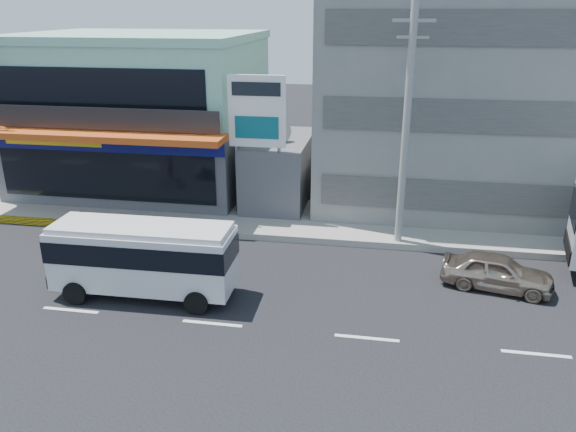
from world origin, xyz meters
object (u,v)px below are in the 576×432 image
(shop_building, at_px, (144,116))
(billboard, at_px, (257,120))
(utility_pole_near, at_px, (406,128))
(satellite_dish, at_px, (276,141))
(concrete_building, at_px, (487,64))
(sedan, at_px, (497,272))
(motorcycle_rider, at_px, (86,242))
(minibus, at_px, (143,254))

(shop_building, bearing_deg, billboard, -32.32)
(shop_building, relative_size, utility_pole_near, 1.24)
(shop_building, bearing_deg, satellite_dish, -20.21)
(concrete_building, relative_size, satellite_dish, 10.67)
(billboard, bearing_deg, utility_pole_near, -15.48)
(concrete_building, relative_size, sedan, 4.10)
(concrete_building, xyz_separation_m, utility_pole_near, (-4.00, -7.60, -1.85))
(motorcycle_rider, bearing_deg, minibus, -35.24)
(satellite_dish, height_order, minibus, satellite_dish)
(satellite_dish, bearing_deg, motorcycle_rider, -133.91)
(utility_pole_near, bearing_deg, concrete_building, 62.24)
(satellite_dish, height_order, sedan, satellite_dish)
(shop_building, height_order, minibus, shop_building)
(motorcycle_rider, bearing_deg, sedan, 0.11)
(motorcycle_rider, bearing_deg, utility_pole_near, 14.52)
(shop_building, relative_size, minibus, 1.93)
(utility_pole_near, height_order, minibus, utility_pole_near)
(concrete_building, distance_m, minibus, 19.43)
(satellite_dish, relative_size, utility_pole_near, 0.15)
(billboard, distance_m, minibus, 8.72)
(shop_building, xyz_separation_m, utility_pole_near, (14.00, -6.55, 1.15))
(shop_building, bearing_deg, motorcycle_rider, -81.95)
(concrete_building, height_order, satellite_dish, concrete_building)
(billboard, height_order, utility_pole_near, utility_pole_near)
(sedan, bearing_deg, shop_building, 73.23)
(satellite_dish, xyz_separation_m, minibus, (-2.89, -9.50, -1.98))
(shop_building, bearing_deg, minibus, -67.66)
(utility_pole_near, distance_m, minibus, 11.24)
(concrete_building, xyz_separation_m, sedan, (-0.50, -10.84, -6.34))
(concrete_building, xyz_separation_m, minibus, (-12.89, -13.50, -5.40))
(utility_pole_near, relative_size, motorcycle_rider, 4.95)
(shop_building, bearing_deg, utility_pole_near, -25.06)
(satellite_dish, xyz_separation_m, billboard, (-0.50, -1.80, 1.35))
(minibus, xyz_separation_m, sedan, (12.38, 2.66, -0.93))
(concrete_building, distance_m, billboard, 12.17)
(billboard, distance_m, motorcycle_rider, 9.01)
(utility_pole_near, height_order, motorcycle_rider, utility_pole_near)
(concrete_building, relative_size, utility_pole_near, 1.60)
(shop_building, xyz_separation_m, billboard, (7.50, -4.75, 0.93))
(minibus, bearing_deg, motorcycle_rider, 144.76)
(billboard, xyz_separation_m, minibus, (-2.39, -7.70, -3.33))
(billboard, xyz_separation_m, motorcycle_rider, (-6.11, -5.07, -4.26))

